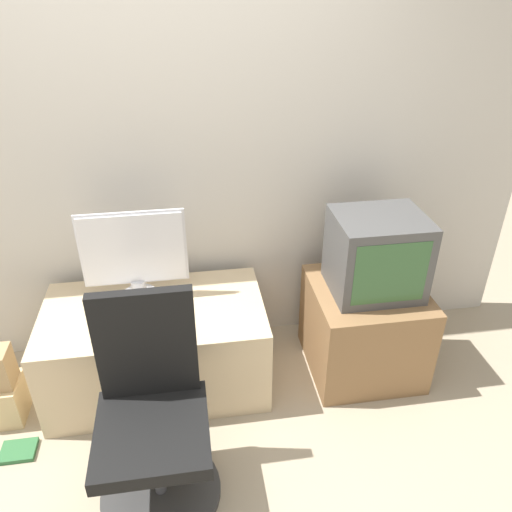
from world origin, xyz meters
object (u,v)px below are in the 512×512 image
object	(u,v)px
office_chair	(153,422)
book	(19,451)
mouse	(174,306)
keyboard	(131,314)
crt_tv	(377,254)
cardboard_box_lower	(2,400)
main_monitor	(134,254)

from	to	relation	value
office_chair	book	distance (m)	0.86
mouse	office_chair	world-z (taller)	office_chair
office_chair	keyboard	bearing A→B (deg)	100.22
crt_tv	cardboard_box_lower	xyz separation A→B (m)	(-2.05, -0.10, -0.66)
crt_tv	book	bearing A→B (deg)	-169.31
crt_tv	office_chair	bearing A→B (deg)	-152.25
main_monitor	crt_tv	size ratio (longest dim) A/B	1.18
main_monitor	mouse	bearing A→B (deg)	-37.80
mouse	keyboard	bearing A→B (deg)	-173.36
crt_tv	cardboard_box_lower	world-z (taller)	crt_tv
cardboard_box_lower	keyboard	bearing A→B (deg)	8.42
mouse	main_monitor	bearing A→B (deg)	142.20
mouse	crt_tv	xyz separation A→B (m)	(1.10, -0.03, 0.24)
keyboard	office_chair	world-z (taller)	office_chair
keyboard	cardboard_box_lower	distance (m)	0.84
book	crt_tv	bearing A→B (deg)	10.69
crt_tv	cardboard_box_lower	bearing A→B (deg)	-177.08
mouse	crt_tv	distance (m)	1.13
keyboard	crt_tv	distance (m)	1.35
office_chair	cardboard_box_lower	distance (m)	1.03
cardboard_box_lower	main_monitor	bearing A→B (deg)	20.29
main_monitor	office_chair	size ratio (longest dim) A/B	0.57
main_monitor	mouse	distance (m)	0.35
keyboard	office_chair	distance (m)	0.66
crt_tv	book	world-z (taller)	crt_tv
main_monitor	crt_tv	world-z (taller)	main_monitor
office_chair	book	xyz separation A→B (m)	(-0.71, 0.27, -0.40)
keyboard	book	bearing A→B (deg)	-148.61
main_monitor	office_chair	world-z (taller)	main_monitor
cardboard_box_lower	book	bearing A→B (deg)	-64.75
office_chair	mouse	bearing A→B (deg)	80.48
main_monitor	mouse	size ratio (longest dim) A/B	9.46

